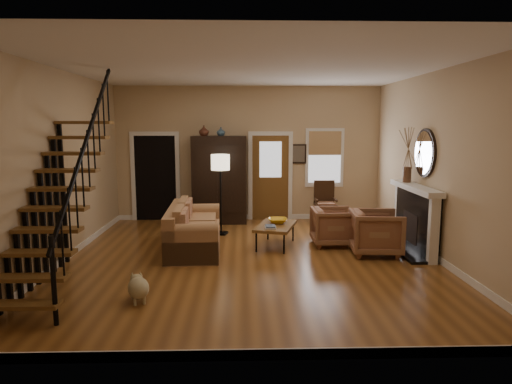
{
  "coord_description": "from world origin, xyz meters",
  "views": [
    {
      "loc": [
        -0.14,
        -7.81,
        2.36
      ],
      "look_at": [
        0.1,
        0.4,
        1.15
      ],
      "focal_mm": 32.0,
      "sensor_mm": 36.0,
      "label": 1
    }
  ],
  "objects_px": {
    "coffee_table": "(275,235)",
    "floor_lamp": "(221,195)",
    "armchair_left": "(376,233)",
    "armchair_right": "(333,227)",
    "armoire": "(220,180)",
    "side_chair": "(325,203)",
    "sofa": "(194,229)"
  },
  "relations": [
    {
      "from": "coffee_table",
      "to": "floor_lamp",
      "type": "distance_m",
      "value": 1.65
    },
    {
      "from": "armchair_left",
      "to": "armchair_right",
      "type": "height_order",
      "value": "armchair_left"
    },
    {
      "from": "armchair_left",
      "to": "armoire",
      "type": "bearing_deg",
      "value": 51.4
    },
    {
      "from": "side_chair",
      "to": "sofa",
      "type": "bearing_deg",
      "value": -142.4
    },
    {
      "from": "sofa",
      "to": "coffee_table",
      "type": "relative_size",
      "value": 1.94
    },
    {
      "from": "armoire",
      "to": "armchair_right",
      "type": "height_order",
      "value": "armoire"
    },
    {
      "from": "armchair_right",
      "to": "floor_lamp",
      "type": "bearing_deg",
      "value": 67.15
    },
    {
      "from": "side_chair",
      "to": "floor_lamp",
      "type": "bearing_deg",
      "value": -156.96
    },
    {
      "from": "armchair_left",
      "to": "armchair_right",
      "type": "relative_size",
      "value": 1.09
    },
    {
      "from": "coffee_table",
      "to": "armchair_left",
      "type": "bearing_deg",
      "value": -18.66
    },
    {
      "from": "armoire",
      "to": "coffee_table",
      "type": "distance_m",
      "value": 2.7
    },
    {
      "from": "side_chair",
      "to": "armchair_left",
      "type": "bearing_deg",
      "value": -80.52
    },
    {
      "from": "armoire",
      "to": "armchair_left",
      "type": "height_order",
      "value": "armoire"
    },
    {
      "from": "sofa",
      "to": "armchair_right",
      "type": "xyz_separation_m",
      "value": [
        2.71,
        0.24,
        -0.03
      ]
    },
    {
      "from": "armoire",
      "to": "side_chair",
      "type": "bearing_deg",
      "value": -4.48
    },
    {
      "from": "armoire",
      "to": "floor_lamp",
      "type": "relative_size",
      "value": 1.21
    },
    {
      "from": "armchair_right",
      "to": "side_chair",
      "type": "height_order",
      "value": "side_chair"
    },
    {
      "from": "armoire",
      "to": "floor_lamp",
      "type": "xyz_separation_m",
      "value": [
        0.09,
        -1.25,
        -0.18
      ]
    },
    {
      "from": "armchair_right",
      "to": "side_chair",
      "type": "bearing_deg",
      "value": -5.75
    },
    {
      "from": "armoire",
      "to": "sofa",
      "type": "relative_size",
      "value": 0.96
    },
    {
      "from": "coffee_table",
      "to": "armchair_right",
      "type": "bearing_deg",
      "value": 3.18
    },
    {
      "from": "coffee_table",
      "to": "armchair_right",
      "type": "relative_size",
      "value": 1.38
    },
    {
      "from": "armoire",
      "to": "sofa",
      "type": "bearing_deg",
      "value": -98.58
    },
    {
      "from": "coffee_table",
      "to": "side_chair",
      "type": "distance_m",
      "value": 2.49
    },
    {
      "from": "side_chair",
      "to": "coffee_table",
      "type": "bearing_deg",
      "value": -123.16
    },
    {
      "from": "armoire",
      "to": "floor_lamp",
      "type": "height_order",
      "value": "armoire"
    },
    {
      "from": "armoire",
      "to": "side_chair",
      "type": "height_order",
      "value": "armoire"
    },
    {
      "from": "sofa",
      "to": "floor_lamp",
      "type": "xyz_separation_m",
      "value": [
        0.45,
        1.2,
        0.46
      ]
    },
    {
      "from": "sofa",
      "to": "armchair_left",
      "type": "relative_size",
      "value": 2.44
    },
    {
      "from": "armoire",
      "to": "armchair_left",
      "type": "bearing_deg",
      "value": -43.85
    },
    {
      "from": "sofa",
      "to": "floor_lamp",
      "type": "height_order",
      "value": "floor_lamp"
    },
    {
      "from": "armoire",
      "to": "coffee_table",
      "type": "relative_size",
      "value": 1.86
    }
  ]
}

